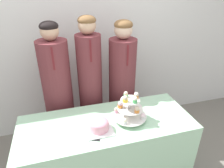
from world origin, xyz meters
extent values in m
cube|color=silver|center=(0.00, 1.35, 1.35)|extent=(9.00, 0.06, 2.70)
cube|color=#A8DBB2|center=(0.00, 0.31, 0.37)|extent=(1.59, 0.63, 0.73)
cube|color=white|center=(-0.09, 0.23, 0.74)|extent=(0.23, 0.23, 0.01)
cylinder|color=pink|center=(-0.09, 0.23, 0.78)|extent=(0.17, 0.17, 0.07)
ellipsoid|color=pink|center=(-0.09, 0.23, 0.81)|extent=(0.17, 0.17, 0.06)
cube|color=silver|center=(-0.02, 0.05, 0.74)|extent=(0.20, 0.10, 0.00)
cube|color=black|center=(-0.16, 0.11, 0.74)|extent=(0.09, 0.06, 0.01)
cylinder|color=silver|center=(0.21, 0.29, 0.84)|extent=(0.02, 0.02, 0.22)
cylinder|color=silver|center=(0.21, 0.29, 0.78)|extent=(0.31, 0.31, 0.01)
cylinder|color=silver|center=(0.21, 0.29, 0.86)|extent=(0.23, 0.23, 0.01)
cylinder|color=silver|center=(0.21, 0.29, 0.95)|extent=(0.17, 0.17, 0.01)
cylinder|color=pink|center=(0.10, 0.37, 0.79)|extent=(0.04, 0.04, 0.03)
sphere|color=beige|center=(0.10, 0.37, 0.82)|extent=(0.03, 0.03, 0.03)
cylinder|color=white|center=(0.13, 0.19, 0.79)|extent=(0.04, 0.04, 0.03)
sphere|color=#F4E5C6|center=(0.13, 0.19, 0.82)|extent=(0.04, 0.04, 0.04)
cylinder|color=white|center=(0.30, 0.21, 0.79)|extent=(0.04, 0.04, 0.03)
sphere|color=silver|center=(0.30, 0.21, 0.82)|extent=(0.04, 0.04, 0.04)
cylinder|color=yellow|center=(0.29, 0.39, 0.79)|extent=(0.04, 0.04, 0.03)
sphere|color=white|center=(0.29, 0.39, 0.82)|extent=(0.04, 0.04, 0.04)
cylinder|color=orange|center=(0.24, 0.21, 0.88)|extent=(0.04, 0.04, 0.03)
sphere|color=beige|center=(0.24, 0.21, 0.90)|extent=(0.04, 0.04, 0.04)
cylinder|color=white|center=(0.27, 0.35, 0.88)|extent=(0.04, 0.04, 0.03)
sphere|color=white|center=(0.27, 0.35, 0.90)|extent=(0.04, 0.04, 0.04)
cylinder|color=orange|center=(0.13, 0.32, 0.88)|extent=(0.05, 0.05, 0.03)
sphere|color=silver|center=(0.13, 0.32, 0.90)|extent=(0.04, 0.04, 0.04)
cylinder|color=#4CB766|center=(0.19, 0.35, 0.96)|extent=(0.04, 0.04, 0.02)
sphere|color=beige|center=(0.19, 0.35, 0.98)|extent=(0.04, 0.04, 0.04)
cylinder|color=yellow|center=(0.15, 0.27, 0.96)|extent=(0.05, 0.05, 0.02)
sphere|color=beige|center=(0.15, 0.27, 0.99)|extent=(0.04, 0.04, 0.04)
cylinder|color=#4CB766|center=(0.23, 0.23, 0.96)|extent=(0.04, 0.04, 0.03)
sphere|color=white|center=(0.23, 0.23, 0.99)|extent=(0.04, 0.04, 0.04)
cylinder|color=orange|center=(0.27, 0.30, 0.96)|extent=(0.04, 0.04, 0.03)
sphere|color=white|center=(0.27, 0.30, 0.99)|extent=(0.04, 0.04, 0.04)
cylinder|color=brown|center=(-0.40, 0.87, 0.69)|extent=(0.31, 0.31, 1.37)
sphere|color=#D6AD89|center=(-0.40, 0.87, 1.46)|extent=(0.17, 0.17, 0.17)
ellipsoid|color=black|center=(-0.40, 0.87, 1.51)|extent=(0.18, 0.18, 0.10)
cube|color=maroon|center=(-0.40, 0.71, 1.24)|extent=(0.02, 0.01, 0.22)
cylinder|color=brown|center=(-0.05, 0.87, 0.70)|extent=(0.26, 0.26, 1.41)
sphere|color=#D6AD89|center=(-0.05, 0.87, 1.49)|extent=(0.18, 0.18, 0.18)
ellipsoid|color=brown|center=(-0.05, 0.87, 1.54)|extent=(0.18, 0.18, 0.10)
cube|color=maroon|center=(-0.05, 0.73, 1.28)|extent=(0.02, 0.01, 0.22)
cylinder|color=brown|center=(0.33, 0.87, 0.67)|extent=(0.31, 0.31, 1.33)
sphere|color=beige|center=(0.33, 0.87, 1.43)|extent=(0.19, 0.19, 0.19)
ellipsoid|color=brown|center=(0.33, 0.87, 1.48)|extent=(0.20, 0.20, 0.11)
cube|color=maroon|center=(0.33, 0.71, 1.20)|extent=(0.02, 0.01, 0.22)
camera|label=1|loc=(-0.36, -1.10, 1.87)|focal=32.00mm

